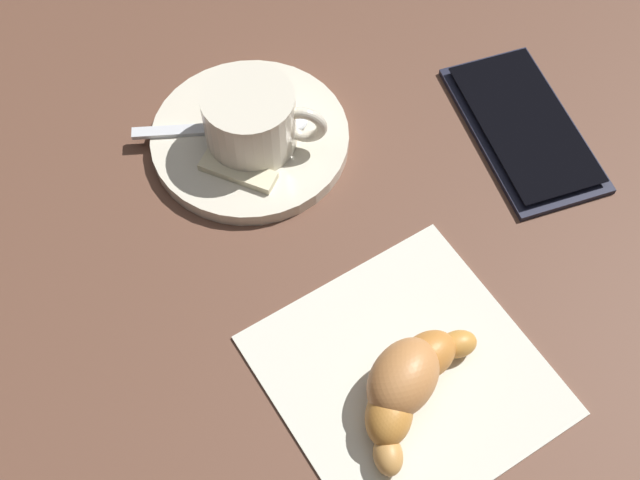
% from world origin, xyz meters
% --- Properties ---
extents(ground_plane, '(1.80, 1.80, 0.00)m').
position_xyz_m(ground_plane, '(0.00, 0.00, 0.00)').
color(ground_plane, brown).
extents(saucer, '(0.15, 0.15, 0.01)m').
position_xyz_m(saucer, '(0.09, 0.00, 0.01)').
color(saucer, beige).
rests_on(saucer, ground).
extents(espresso_cup, '(0.07, 0.08, 0.05)m').
position_xyz_m(espresso_cup, '(0.08, -0.00, 0.04)').
color(espresso_cup, beige).
rests_on(espresso_cup, saucer).
extents(teaspoon, '(0.05, 0.13, 0.01)m').
position_xyz_m(teaspoon, '(0.10, -0.00, 0.01)').
color(teaspoon, silver).
rests_on(teaspoon, saucer).
extents(sugar_packet, '(0.05, 0.05, 0.01)m').
position_xyz_m(sugar_packet, '(0.06, 0.02, 0.01)').
color(sugar_packet, beige).
rests_on(sugar_packet, saucer).
extents(napkin, '(0.20, 0.19, 0.00)m').
position_xyz_m(napkin, '(-0.12, -0.04, 0.00)').
color(napkin, silver).
rests_on(napkin, ground).
extents(croissant, '(0.08, 0.10, 0.04)m').
position_xyz_m(croissant, '(-0.13, -0.03, 0.02)').
color(croissant, gold).
rests_on(croissant, napkin).
extents(cell_phone, '(0.15, 0.08, 0.01)m').
position_xyz_m(cell_phone, '(0.03, -0.20, 0.01)').
color(cell_phone, '#1D1E2F').
rests_on(cell_phone, ground).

